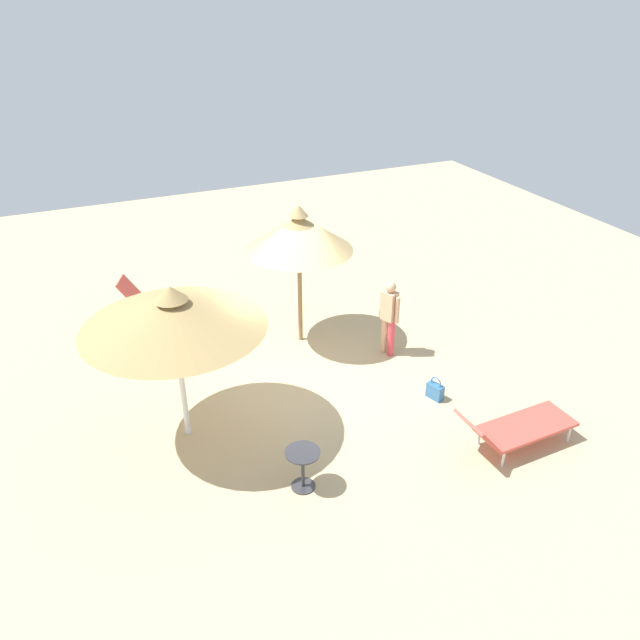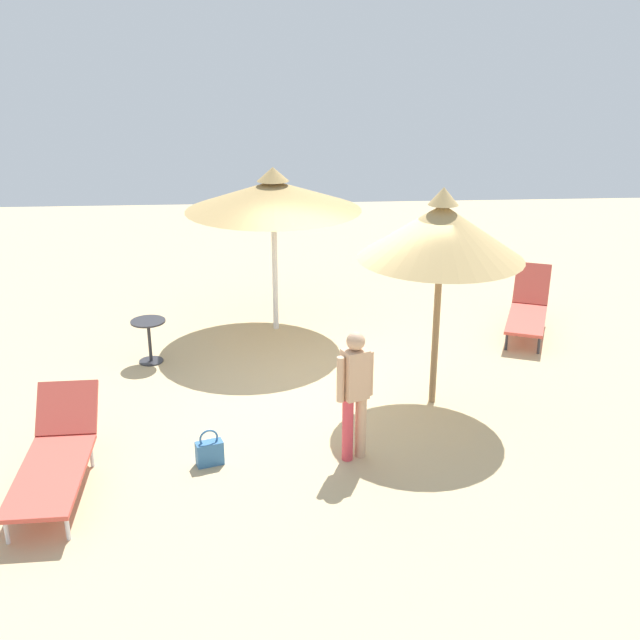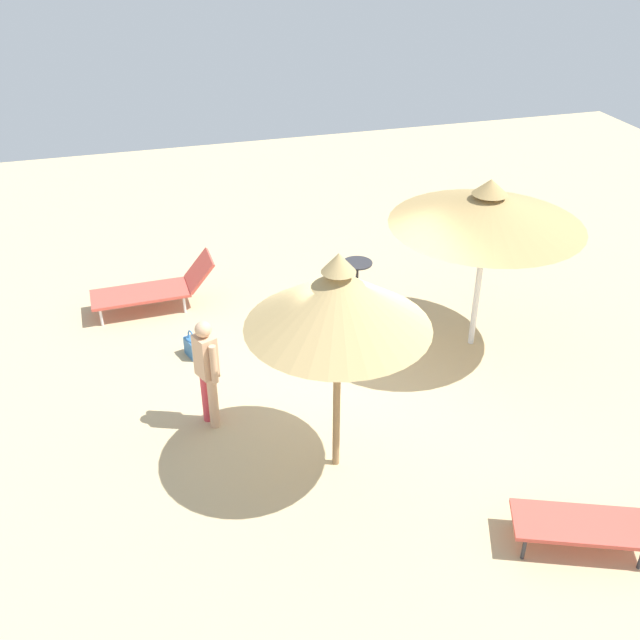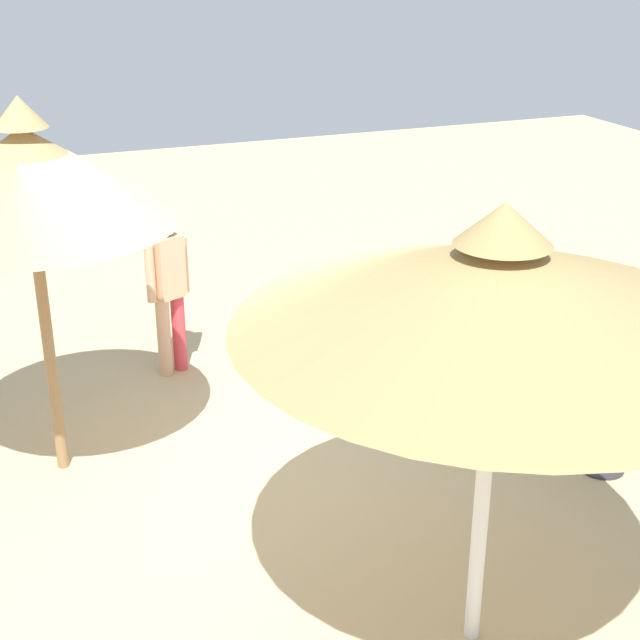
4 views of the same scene
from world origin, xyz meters
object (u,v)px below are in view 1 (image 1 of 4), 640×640
(side_table_round, at_px, (303,463))
(parasol_umbrella_near_right, at_px, (173,313))
(person_standing_near_left, at_px, (389,314))
(handbag, at_px, (435,391))
(lounge_chair_edge, at_px, (513,428))
(lounge_chair_center, at_px, (162,301))
(parasol_umbrella_far_left, at_px, (299,233))

(side_table_round, bearing_deg, parasol_umbrella_near_right, -146.49)
(person_standing_near_left, height_order, side_table_round, person_standing_near_left)
(parasol_umbrella_near_right, bearing_deg, handbag, 78.99)
(lounge_chair_edge, bearing_deg, person_standing_near_left, -173.07)
(lounge_chair_edge, distance_m, lounge_chair_center, 7.81)
(lounge_chair_center, bearing_deg, person_standing_near_left, 48.89)
(parasol_umbrella_far_left, distance_m, lounge_chair_edge, 5.21)
(person_standing_near_left, xyz_separation_m, handbag, (1.67, 0.04, -0.73))
(handbag, bearing_deg, side_table_round, -70.22)
(handbag, bearing_deg, lounge_chair_edge, 12.67)
(lounge_chair_center, bearing_deg, lounge_chair_edge, 32.42)
(parasol_umbrella_far_left, xyz_separation_m, handbag, (2.88, 1.40, -2.19))
(handbag, bearing_deg, lounge_chair_center, -142.46)
(parasol_umbrella_far_left, xyz_separation_m, parasol_umbrella_near_right, (2.05, -2.85, -0.10))
(person_standing_near_left, relative_size, handbag, 3.52)
(handbag, bearing_deg, person_standing_near_left, -178.75)
(parasol_umbrella_far_left, relative_size, parasol_umbrella_near_right, 1.04)
(parasol_umbrella_far_left, distance_m, person_standing_near_left, 2.33)
(lounge_chair_edge, bearing_deg, handbag, -167.33)
(person_standing_near_left, distance_m, side_table_round, 4.06)
(lounge_chair_edge, bearing_deg, parasol_umbrella_near_right, -117.88)
(lounge_chair_center, distance_m, person_standing_near_left, 5.05)
(parasol_umbrella_far_left, bearing_deg, handbag, 25.95)
(lounge_chair_center, xyz_separation_m, person_standing_near_left, (3.30, 3.78, 0.48))
(parasol_umbrella_near_right, relative_size, lounge_chair_center, 1.43)
(parasol_umbrella_far_left, height_order, lounge_chair_edge, parasol_umbrella_far_left)
(lounge_chair_edge, distance_m, person_standing_near_left, 3.35)
(lounge_chair_edge, relative_size, person_standing_near_left, 1.31)
(lounge_chair_edge, height_order, lounge_chair_center, lounge_chair_center)
(lounge_chair_edge, distance_m, side_table_round, 3.40)
(parasol_umbrella_far_left, distance_m, handbag, 3.88)
(lounge_chair_center, relative_size, handbag, 4.37)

